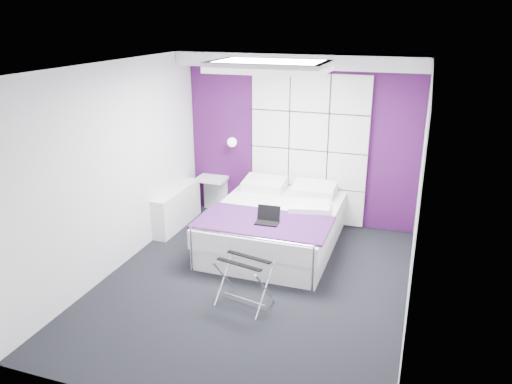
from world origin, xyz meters
TOP-DOWN VIEW (x-y plane):
  - floor at (0.00, 0.00)m, footprint 4.40×4.40m
  - ceiling at (0.00, 0.00)m, footprint 4.40×4.40m
  - wall_back at (0.00, 2.20)m, footprint 3.60×0.00m
  - wall_left at (-1.80, 0.00)m, footprint 0.00×4.40m
  - wall_right at (1.80, 0.00)m, footprint 0.00×4.40m
  - accent_wall at (0.00, 2.19)m, footprint 3.58×0.02m
  - soffit at (0.00, 1.95)m, footprint 3.58×0.50m
  - headboard at (0.15, 2.14)m, footprint 1.80×0.08m
  - skylight at (0.00, 0.60)m, footprint 1.36×0.86m
  - wall_lamp at (-1.05, 2.06)m, footprint 0.15×0.15m
  - radiator at (-1.69, 1.30)m, footprint 0.22×1.20m
  - bed at (-0.06, 1.10)m, footprint 1.73×2.08m
  - nightstand at (-1.41, 2.02)m, footprint 0.47×0.37m
  - luggage_rack at (0.05, -0.46)m, footprint 0.56×0.41m
  - laptop at (0.01, 0.57)m, footprint 0.30×0.21m

SIDE VIEW (x-z plane):
  - floor at x=0.00m, z-range 0.00..0.00m
  - luggage_rack at x=0.05m, z-range 0.00..0.55m
  - radiator at x=-1.69m, z-range 0.00..0.60m
  - bed at x=-0.06m, z-range -0.06..0.67m
  - nightstand at x=-1.41m, z-range 0.55..0.60m
  - laptop at x=0.01m, z-range 0.53..0.75m
  - headboard at x=0.15m, z-range 0.02..2.32m
  - wall_lamp at x=-1.05m, z-range 1.15..1.29m
  - wall_left at x=-1.80m, z-range -0.90..3.50m
  - wall_right at x=1.80m, z-range -0.90..3.50m
  - accent_wall at x=0.00m, z-range 0.01..2.59m
  - wall_back at x=0.00m, z-range -0.50..3.10m
  - soffit at x=0.00m, z-range 2.40..2.60m
  - skylight at x=0.00m, z-range 2.49..2.61m
  - ceiling at x=0.00m, z-range 2.60..2.60m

